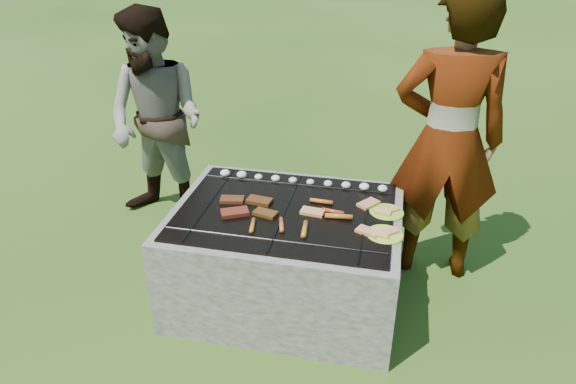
# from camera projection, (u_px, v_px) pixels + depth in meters

# --- Properties ---
(lawn) EXTENTS (60.00, 60.00, 0.00)m
(lawn) POSITION_uv_depth(u_px,v_px,m) (286.00, 294.00, 3.21)
(lawn) COLOR #224711
(lawn) RESTS_ON ground
(fire_pit) EXTENTS (1.30, 1.00, 0.62)m
(fire_pit) POSITION_uv_depth(u_px,v_px,m) (286.00, 257.00, 3.07)
(fire_pit) COLOR gray
(fire_pit) RESTS_ON ground
(mushrooms) EXTENTS (1.06, 0.06, 0.04)m
(mushrooms) POSITION_uv_depth(u_px,v_px,m) (300.00, 181.00, 3.20)
(mushrooms) COLOR white
(mushrooms) RESTS_ON fire_pit
(pork_slabs) EXTENTS (0.38, 0.28, 0.02)m
(pork_slabs) POSITION_uv_depth(u_px,v_px,m) (247.00, 206.00, 2.93)
(pork_slabs) COLOR brown
(pork_slabs) RESTS_ON fire_pit
(sausages) EXTENTS (0.54, 0.42, 0.03)m
(sausages) POSITION_uv_depth(u_px,v_px,m) (309.00, 218.00, 2.81)
(sausages) COLOR orange
(sausages) RESTS_ON fire_pit
(bread_on_grate) EXTENTS (0.46, 0.43, 0.02)m
(bread_on_grate) POSITION_uv_depth(u_px,v_px,m) (347.00, 214.00, 2.86)
(bread_on_grate) COLOR tan
(bread_on_grate) RESTS_ON fire_pit
(plate_far) EXTENTS (0.21, 0.21, 0.03)m
(plate_far) POSITION_uv_depth(u_px,v_px,m) (386.00, 212.00, 2.90)
(plate_far) COLOR #D5FF3C
(plate_far) RESTS_ON fire_pit
(plate_near) EXTENTS (0.24, 0.24, 0.03)m
(plate_near) POSITION_uv_depth(u_px,v_px,m) (385.00, 234.00, 2.69)
(plate_near) COLOR #ECFF3C
(plate_near) RESTS_ON fire_pit
(cook) EXTENTS (0.69, 0.47, 1.83)m
(cook) POSITION_uv_depth(u_px,v_px,m) (448.00, 141.00, 3.04)
(cook) COLOR gray
(cook) RESTS_ON ground
(bystander) EXTENTS (0.89, 0.76, 1.58)m
(bystander) POSITION_uv_depth(u_px,v_px,m) (157.00, 121.00, 3.67)
(bystander) COLOR gray
(bystander) RESTS_ON ground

